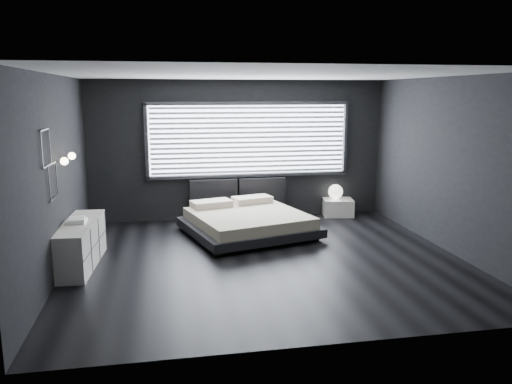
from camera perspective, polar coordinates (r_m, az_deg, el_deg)
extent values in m
plane|color=black|center=(7.82, 1.13, -7.68)|extent=(6.00, 6.00, 0.00)
plane|color=silver|center=(7.41, 1.22, 13.28)|extent=(6.00, 6.00, 0.00)
cube|color=black|center=(10.17, -1.94, 4.82)|extent=(6.00, 0.04, 2.80)
cube|color=black|center=(4.87, 7.67, -2.34)|extent=(6.00, 0.04, 2.80)
cube|color=black|center=(7.49, -21.93, 1.70)|extent=(0.04, 5.50, 2.80)
cube|color=black|center=(8.60, 21.18, 2.89)|extent=(0.04, 5.50, 2.80)
cube|color=white|center=(10.16, -0.81, 6.00)|extent=(4.00, 0.02, 1.38)
cube|color=#47474C|center=(10.00, -12.44, 5.66)|extent=(0.06, 0.08, 1.48)
cube|color=#47474C|center=(10.67, 10.15, 6.08)|extent=(0.06, 0.08, 1.48)
cube|color=#47474C|center=(10.09, -0.79, 10.12)|extent=(4.14, 0.08, 0.06)
cube|color=#47474C|center=(10.23, -0.77, 1.91)|extent=(4.14, 0.08, 0.06)
cube|color=silver|center=(10.11, -0.75, 5.97)|extent=(3.94, 0.03, 1.32)
cube|color=black|center=(10.13, -4.87, 0.00)|extent=(0.96, 0.16, 0.52)
cube|color=black|center=(10.27, 0.69, 0.19)|extent=(0.96, 0.16, 0.52)
cylinder|color=silver|center=(7.50, -21.59, 3.28)|extent=(0.10, 0.02, 0.02)
sphere|color=#FFE5B7|center=(7.49, -21.07, 3.31)|extent=(0.11, 0.11, 0.11)
cylinder|color=silver|center=(8.09, -20.80, 3.86)|extent=(0.10, 0.02, 0.02)
sphere|color=#FFE5B7|center=(8.08, -20.31, 3.88)|extent=(0.11, 0.11, 0.11)
cube|color=#47474C|center=(6.88, -23.03, 6.55)|extent=(0.01, 0.46, 0.02)
cube|color=#47474C|center=(6.92, -22.74, 2.76)|extent=(0.01, 0.46, 0.02)
cube|color=#47474C|center=(7.12, -22.50, 4.86)|extent=(0.01, 0.02, 0.46)
cube|color=#47474C|center=(6.67, -23.30, 4.43)|extent=(0.01, 0.02, 0.46)
cube|color=#47474C|center=(7.17, -22.32, 2.97)|extent=(0.01, 0.46, 0.02)
cube|color=#47474C|center=(7.24, -22.05, -0.63)|extent=(0.01, 0.46, 0.02)
cube|color=#47474C|center=(7.42, -21.83, 1.47)|extent=(0.01, 0.02, 0.46)
cube|color=#47474C|center=(6.98, -22.56, 0.84)|extent=(0.01, 0.02, 0.46)
cube|color=black|center=(8.04, -4.30, -6.90)|extent=(0.14, 0.14, 0.08)
cube|color=black|center=(8.83, 6.69, -5.28)|extent=(0.14, 0.14, 0.08)
cube|color=black|center=(9.50, -7.90, -4.13)|extent=(0.14, 0.14, 0.08)
cube|color=black|center=(10.17, 1.81, -2.99)|extent=(0.14, 0.14, 0.08)
cube|color=black|center=(9.06, -0.88, -4.03)|extent=(2.54, 2.48, 0.15)
cube|color=#B9B193|center=(9.01, -0.88, -2.98)|extent=(2.29, 2.29, 0.19)
cube|color=beige|center=(9.48, -5.12, -1.34)|extent=(0.82, 0.58, 0.12)
cube|color=beige|center=(9.81, -0.45, -0.87)|extent=(0.82, 0.58, 0.12)
cube|color=white|center=(10.64, 9.32, -1.73)|extent=(0.68, 0.60, 0.35)
sphere|color=white|center=(10.60, 9.08, 0.04)|extent=(0.30, 0.30, 0.30)
cube|color=white|center=(7.90, -19.48, -5.63)|extent=(0.58, 1.69, 0.66)
cube|color=#47474C|center=(7.85, -17.80, -5.63)|extent=(0.12, 1.64, 0.64)
cube|color=white|center=(7.82, -19.83, -3.14)|extent=(0.26, 0.34, 0.04)
cube|color=white|center=(7.79, -19.80, -2.93)|extent=(0.25, 0.32, 0.03)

